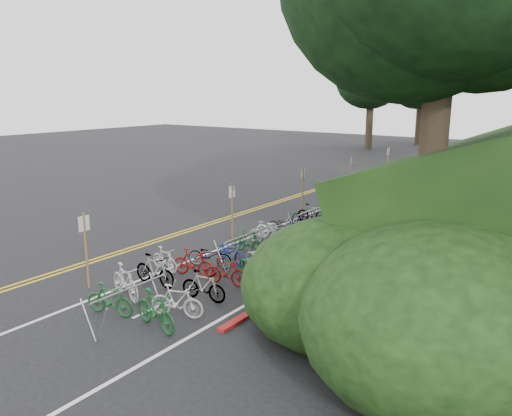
{
  "coord_description": "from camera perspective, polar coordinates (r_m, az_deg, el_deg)",
  "views": [
    {
      "loc": [
        13.67,
        -11.45,
        6.34
      ],
      "look_at": [
        1.12,
        6.04,
        1.3
      ],
      "focal_mm": 35.0,
      "sensor_mm": 36.0,
      "label": 1
    }
  ],
  "objects": [
    {
      "name": "bike_rack_front",
      "position": [
        14.34,
        -14.13,
        -9.98
      ],
      "size": [
        1.11,
        2.59,
        1.11
      ],
      "color": "#999DA5",
      "rests_on": "ground"
    },
    {
      "name": "signposts_rest",
      "position": [
        29.03,
        8.36,
        3.29
      ],
      "size": [
        0.08,
        18.4,
        2.5
      ],
      "color": "brown",
      "rests_on": "ground"
    },
    {
      "name": "ground",
      "position": [
        18.93,
        -13.64,
        -6.79
      ],
      "size": [
        120.0,
        120.0,
        0.0
      ],
      "primitive_type": "plane",
      "color": "black",
      "rests_on": "ground"
    },
    {
      "name": "road_markings",
      "position": [
        25.97,
        4.35,
        -0.99
      ],
      "size": [
        7.47,
        80.0,
        0.01
      ],
      "color": "gold",
      "rests_on": "ground"
    },
    {
      "name": "signpost_near",
      "position": [
        17.15,
        -18.87,
        -4.09
      ],
      "size": [
        0.08,
        0.4,
        2.55
      ],
      "color": "brown",
      "rests_on": "ground"
    },
    {
      "name": "bike_valet",
      "position": [
        19.06,
        -0.5,
        -4.74
      ],
      "size": [
        3.36,
        14.3,
        1.09
      ],
      "color": "#144C1E",
      "rests_on": "ground"
    },
    {
      "name": "red_curb",
      "position": [
        25.56,
        16.36,
        -1.62
      ],
      "size": [
        0.25,
        28.0,
        0.1
      ],
      "primitive_type": "cube",
      "color": "maroon",
      "rests_on": "ground"
    },
    {
      "name": "bike_front",
      "position": [
        18.41,
        -10.38,
        -5.76
      ],
      "size": [
        0.63,
        1.49,
        0.87
      ],
      "primitive_type": "imported",
      "rotation": [
        0.0,
        0.0,
        1.41
      ],
      "color": "beige",
      "rests_on": "ground"
    },
    {
      "name": "bike_racks_rest",
      "position": [
        27.24,
        11.83,
        1.27
      ],
      "size": [
        1.14,
        23.0,
        1.17
      ],
      "color": "#999DA5",
      "rests_on": "ground"
    }
  ]
}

